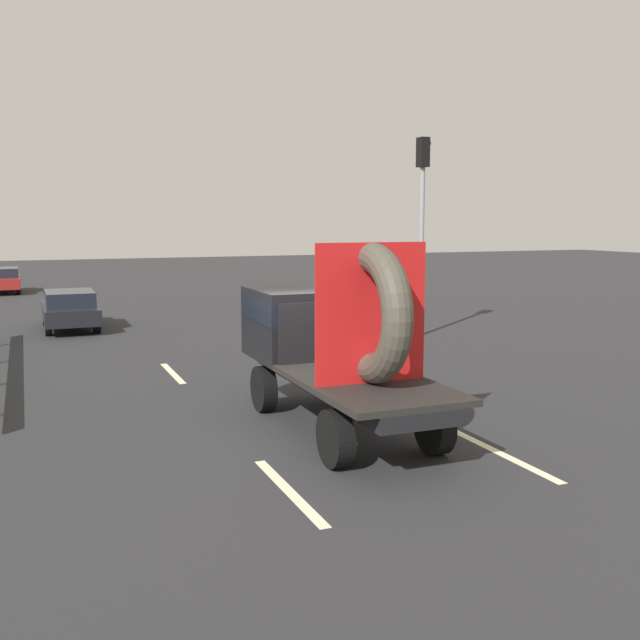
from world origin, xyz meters
TOP-DOWN VIEW (x-y plane):
  - ground_plane at (0.00, 0.00)m, footprint 120.00×120.00m
  - flatbed_truck at (0.39, 0.30)m, footprint 2.02×5.53m
  - distant_sedan at (-3.26, 14.02)m, footprint 1.71×4.00m
  - traffic_light at (6.99, 8.33)m, footprint 0.42×0.36m
  - lane_dash_left_near at (-1.44, -2.73)m, footprint 0.16×2.65m
  - lane_dash_left_far at (-1.44, 5.55)m, footprint 0.16×2.48m
  - lane_dash_right_near at (2.21, -2.51)m, footprint 0.16×2.87m
  - lane_dash_right_far at (2.21, 5.42)m, footprint 0.16×2.72m
  - oncoming_car at (-5.66, 28.41)m, footprint 1.66×3.86m

SIDE VIEW (x-z plane):
  - ground_plane at x=0.00m, z-range 0.00..0.00m
  - lane_dash_left_near at x=-1.44m, z-range 0.00..0.01m
  - lane_dash_left_far at x=-1.44m, z-range 0.00..0.01m
  - lane_dash_right_near at x=2.21m, z-range 0.00..0.01m
  - lane_dash_right_far at x=2.21m, z-range 0.00..0.01m
  - oncoming_car at x=-5.66m, z-range 0.05..1.31m
  - distant_sedan at x=-3.26m, z-range 0.05..1.35m
  - flatbed_truck at x=0.39m, z-range -0.07..3.25m
  - traffic_light at x=6.99m, z-range 0.91..7.11m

